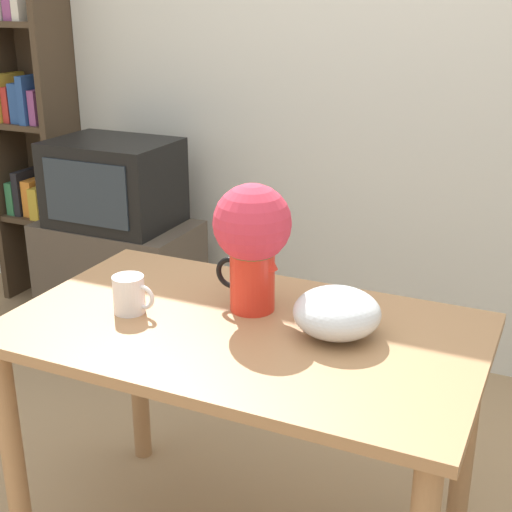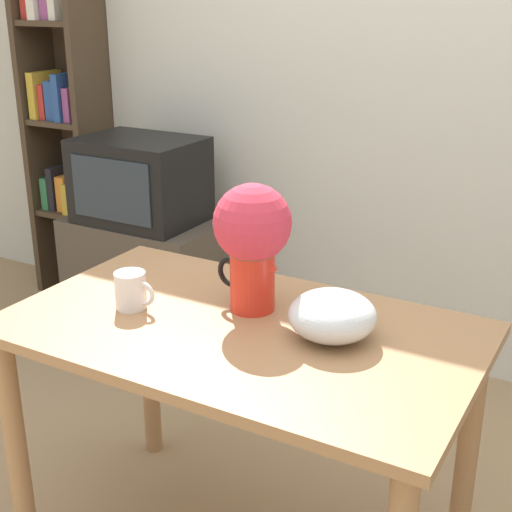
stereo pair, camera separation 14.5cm
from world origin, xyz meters
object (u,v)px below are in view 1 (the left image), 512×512
at_px(flower_vase, 252,236).
at_px(coffee_mug, 130,295).
at_px(tv_set, 114,183).
at_px(white_bowl, 337,313).

height_order(flower_vase, coffee_mug, flower_vase).
height_order(coffee_mug, tv_set, tv_set).
height_order(flower_vase, tv_set, flower_vase).
bearing_deg(flower_vase, tv_set, 140.09).
bearing_deg(white_bowl, flower_vase, 168.51).
xyz_separation_m(coffee_mug, tv_set, (-0.84, 1.10, -0.04)).
relative_size(flower_vase, coffee_mug, 2.87).
distance_m(flower_vase, tv_set, 1.48).
relative_size(flower_vase, tv_set, 0.65).
bearing_deg(coffee_mug, tv_set, 127.33).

